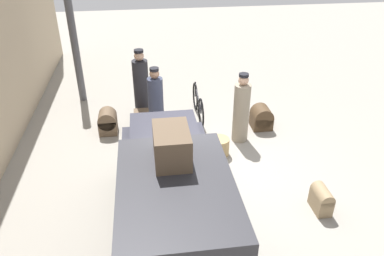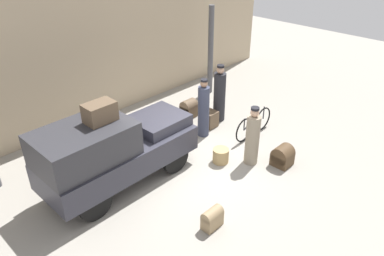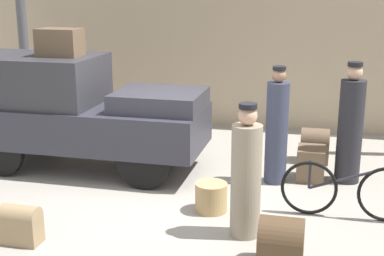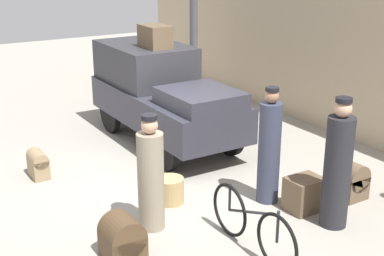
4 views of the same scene
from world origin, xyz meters
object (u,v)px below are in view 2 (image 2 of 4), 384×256
(trunk_umber_medium, at_px, (189,108))
(porter_standing_middle, at_px, (252,138))
(wicker_basket, at_px, (221,155))
(trunk_on_truck_roof, at_px, (100,112))
(suitcase_small_leather, at_px, (208,118))
(trunk_wicker_pale, at_px, (212,218))
(bicycle, at_px, (254,124))
(porter_carrying_trunk, at_px, (219,95))
(porter_lifting_near_truck, at_px, (204,110))
(trunk_barrel_dark, at_px, (282,156))
(truck, at_px, (112,150))

(trunk_umber_medium, bearing_deg, porter_standing_middle, -104.02)
(wicker_basket, distance_m, trunk_on_truck_roof, 3.50)
(suitcase_small_leather, bearing_deg, trunk_wicker_pale, -137.30)
(bicycle, xyz_separation_m, trunk_wicker_pale, (-3.71, -1.62, -0.13))
(porter_standing_middle, relative_size, trunk_umber_medium, 2.81)
(trunk_on_truck_roof, bearing_deg, bicycle, -12.97)
(porter_carrying_trunk, xyz_separation_m, trunk_on_truck_roof, (-4.50, -0.37, 1.20))
(porter_lifting_near_truck, xyz_separation_m, trunk_wicker_pale, (-2.70, -2.71, -0.59))
(wicker_basket, bearing_deg, trunk_on_truck_roof, 155.59)
(porter_carrying_trunk, relative_size, trunk_umber_medium, 3.17)
(trunk_wicker_pale, bearing_deg, porter_standing_middle, 18.38)
(porter_carrying_trunk, xyz_separation_m, suitcase_small_leather, (-0.55, -0.04, -0.60))
(porter_carrying_trunk, height_order, porter_standing_middle, porter_carrying_trunk)
(bicycle, xyz_separation_m, trunk_barrel_dark, (-0.72, -1.45, -0.12))
(porter_carrying_trunk, bearing_deg, trunk_on_truck_roof, -175.31)
(bicycle, height_order, trunk_barrel_dark, bicycle)
(porter_lifting_near_truck, relative_size, trunk_on_truck_roof, 2.67)
(truck, xyz_separation_m, suitcase_small_leather, (3.77, 0.33, -0.74))
(trunk_wicker_pale, xyz_separation_m, trunk_barrel_dark, (2.99, 0.17, 0.02))
(trunk_umber_medium, bearing_deg, trunk_wicker_pale, -130.22)
(porter_lifting_near_truck, height_order, porter_standing_middle, porter_lifting_near_truck)
(porter_standing_middle, height_order, trunk_barrel_dark, porter_standing_middle)
(truck, xyz_separation_m, trunk_wicker_pale, (0.55, -2.65, -0.75))
(trunk_umber_medium, height_order, trunk_barrel_dark, trunk_umber_medium)
(porter_carrying_trunk, relative_size, trunk_barrel_dark, 3.28)
(truck, bearing_deg, suitcase_small_leather, 4.96)
(wicker_basket, distance_m, trunk_barrel_dark, 1.61)
(porter_standing_middle, relative_size, suitcase_small_leather, 3.17)
(porter_lifting_near_truck, height_order, suitcase_small_leather, porter_lifting_near_truck)
(porter_carrying_trunk, height_order, trunk_umber_medium, porter_carrying_trunk)
(truck, relative_size, trunk_barrel_dark, 6.81)
(wicker_basket, distance_m, suitcase_small_leather, 1.99)
(bicycle, xyz_separation_m, trunk_umber_medium, (-0.45, 2.24, -0.09))
(bicycle, distance_m, trunk_wicker_pale, 4.05)
(truck, bearing_deg, porter_lifting_near_truck, 1.19)
(porter_standing_middle, distance_m, trunk_barrel_dark, 0.95)
(bicycle, bearing_deg, trunk_wicker_pale, -156.38)
(suitcase_small_leather, height_order, trunk_umber_medium, trunk_umber_medium)
(bicycle, xyz_separation_m, wicker_basket, (-1.74, -0.20, -0.18))
(porter_carrying_trunk, distance_m, trunk_umber_medium, 1.14)
(porter_lifting_near_truck, distance_m, suitcase_small_leather, 0.82)
(suitcase_small_leather, bearing_deg, trunk_barrel_dark, -94.75)
(trunk_umber_medium, bearing_deg, wicker_basket, -117.92)
(porter_standing_middle, bearing_deg, trunk_umber_medium, 75.98)
(wicker_basket, relative_size, porter_lifting_near_truck, 0.24)
(bicycle, bearing_deg, truck, 166.52)
(truck, distance_m, trunk_barrel_dark, 4.38)
(trunk_on_truck_roof, bearing_deg, porter_standing_middle, -29.26)
(porter_lifting_near_truck, height_order, trunk_on_truck_roof, trunk_on_truck_roof)
(trunk_on_truck_roof, bearing_deg, truck, 0.00)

